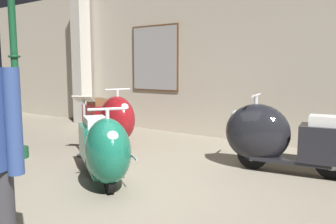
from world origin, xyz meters
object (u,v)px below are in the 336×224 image
at_px(scooter_1, 104,149).
at_px(lamppost, 14,51).
at_px(info_stanchion, 85,131).
at_px(scooter_2, 278,137).
at_px(scooter_0, 111,119).

relative_size(scooter_1, lamppost, 0.52).
bearing_deg(info_stanchion, scooter_2, 18.60).
bearing_deg(scooter_1, lamppost, -148.83).
height_order(scooter_2, info_stanchion, scooter_2).
bearing_deg(info_stanchion, scooter_1, -32.26).
bearing_deg(lamppost, scooter_2, 24.55).
height_order(scooter_0, scooter_2, scooter_0).
relative_size(lamppost, info_stanchion, 3.06).
xyz_separation_m(scooter_1, scooter_2, (1.62, 1.79, 0.04)).
distance_m(scooter_2, info_stanchion, 3.07).
bearing_deg(scooter_1, info_stanchion, -178.17).
bearing_deg(scooter_2, scooter_0, -6.53).
height_order(scooter_1, scooter_2, scooter_2).
height_order(lamppost, info_stanchion, lamppost).
height_order(scooter_0, scooter_1, scooter_0).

